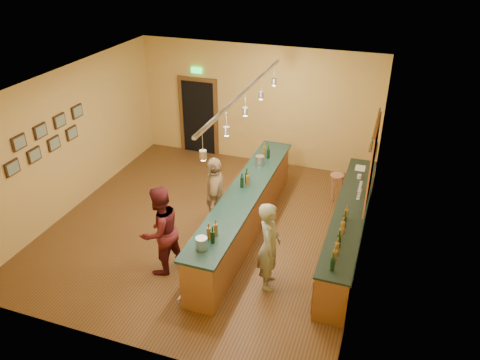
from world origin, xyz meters
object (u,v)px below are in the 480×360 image
(back_counter, at_px, (348,228))
(tasting_bar, at_px, (245,209))
(customer_a, at_px, (160,231))
(bartender, at_px, (269,246))
(customer_b, at_px, (216,198))
(bar_stool, at_px, (337,180))

(back_counter, relative_size, tasting_bar, 0.89)
(back_counter, relative_size, customer_a, 2.58)
(bartender, xyz_separation_m, customer_b, (-1.47, 1.16, 0.05))
(back_counter, distance_m, customer_a, 3.71)
(back_counter, xyz_separation_m, bar_stool, (-0.52, 1.85, 0.04))
(customer_a, bearing_deg, tasting_bar, 169.42)
(customer_a, relative_size, customer_b, 0.98)
(back_counter, xyz_separation_m, customer_b, (-2.68, -0.42, 0.42))
(tasting_bar, distance_m, customer_b, 0.67)
(bartender, height_order, customer_b, customer_b)
(bartender, distance_m, customer_a, 2.02)
(back_counter, xyz_separation_m, bartender, (-1.20, -1.58, 0.37))
(bar_stool, bearing_deg, back_counter, -74.21)
(back_counter, distance_m, tasting_bar, 2.14)
(tasting_bar, height_order, customer_b, customer_b)
(bar_stool, bearing_deg, customer_a, -126.08)
(bartender, bearing_deg, bar_stool, -25.37)
(tasting_bar, xyz_separation_m, bartender, (0.92, -1.40, 0.25))
(customer_a, bearing_deg, bartender, 119.62)
(back_counter, relative_size, bartender, 2.66)
(bartender, distance_m, customer_b, 1.87)
(bartender, relative_size, bar_stool, 2.55)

